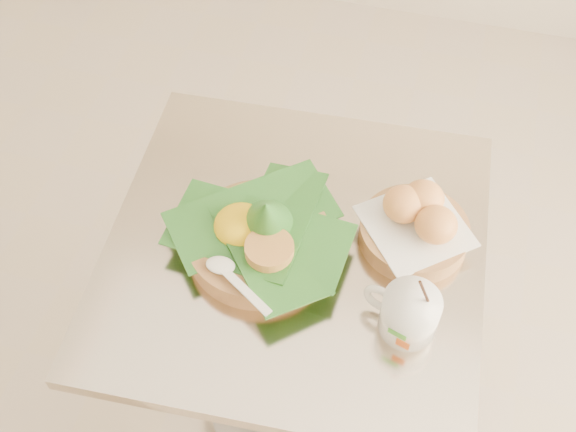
% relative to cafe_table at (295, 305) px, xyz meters
% --- Properties ---
extents(floor, '(3.60, 3.60, 0.00)m').
position_rel_cafe_table_xyz_m(floor, '(-0.10, -0.04, -0.53)').
color(floor, beige).
rests_on(floor, ground).
extents(cafe_table, '(0.74, 0.74, 0.75)m').
position_rel_cafe_table_xyz_m(cafe_table, '(0.00, 0.00, 0.00)').
color(cafe_table, gray).
rests_on(cafe_table, floor).
extents(rice_basket, '(0.33, 0.33, 0.17)m').
position_rel_cafe_table_xyz_m(rice_basket, '(-0.06, -0.03, 0.27)').
color(rice_basket, '#AA7A48').
rests_on(rice_basket, cafe_table).
extents(bread_basket, '(0.24, 0.24, 0.11)m').
position_rel_cafe_table_xyz_m(bread_basket, '(0.21, 0.08, 0.26)').
color(bread_basket, '#AA7A48').
rests_on(bread_basket, cafe_table).
extents(coffee_mug, '(0.13, 0.11, 0.17)m').
position_rel_cafe_table_xyz_m(coffee_mug, '(0.22, -0.12, 0.27)').
color(coffee_mug, white).
rests_on(coffee_mug, cafe_table).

